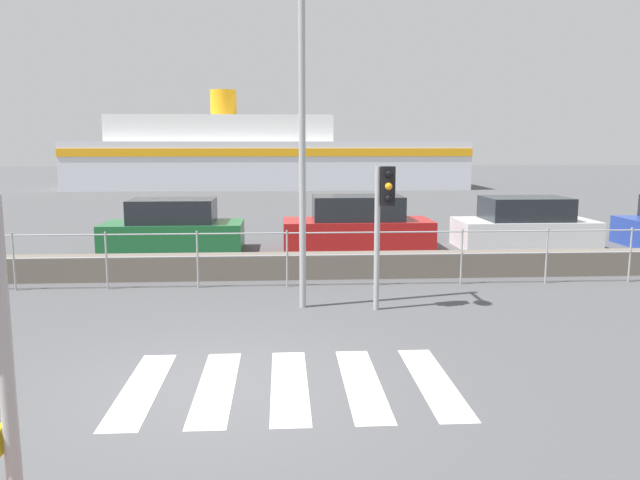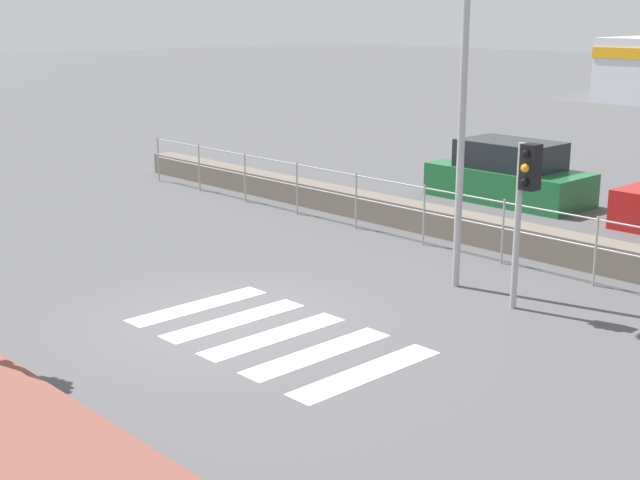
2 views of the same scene
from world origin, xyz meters
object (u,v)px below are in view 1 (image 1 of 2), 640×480
ferry_boat (261,157)px  parked_car_red (357,226)px  parked_car_white (525,226)px  traffic_light_far (384,205)px  parked_car_green (173,229)px  streetlamp (302,102)px

ferry_boat → parked_car_red: ferry_boat is taller
ferry_boat → parked_car_white: size_ratio=6.79×
traffic_light_far → parked_car_red: bearing=87.0°
parked_car_green → parked_car_red: parked_car_red is taller
traffic_light_far → ferry_boat: ferry_boat is taller
traffic_light_far → ferry_boat: bearing=95.5°
traffic_light_far → parked_car_red: (0.34, 6.60, -1.24)m
streetlamp → ferry_boat: (-1.83, 33.54, -1.58)m
parked_car_white → traffic_light_far: bearing=-128.2°
streetlamp → parked_car_white: size_ratio=1.52×
parked_car_red → parked_car_green: bearing=180.0°
ferry_boat → parked_car_white: (8.44, -27.00, -1.45)m
traffic_light_far → parked_car_white: traffic_light_far is taller
parked_car_green → parked_car_red: bearing=-0.0°
streetlamp → parked_car_green: 7.96m
ferry_boat → parked_car_white: 28.33m
streetlamp → ferry_boat: 33.62m
streetlamp → parked_car_white: 9.78m
traffic_light_far → streetlamp: size_ratio=0.44×
parked_car_red → parked_car_white: size_ratio=1.08×
ferry_boat → parked_car_green: 27.09m
traffic_light_far → parked_car_green: traffic_light_far is taller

